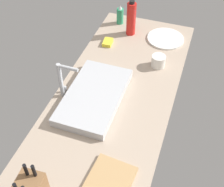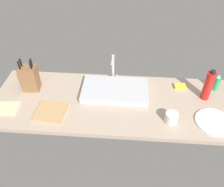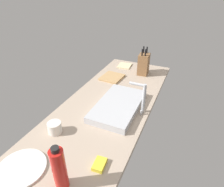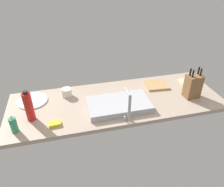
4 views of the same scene
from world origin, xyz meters
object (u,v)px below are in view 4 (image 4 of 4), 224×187
Objects in this scene: water_bottle at (29,107)px; dinner_plate at (32,101)px; dish_towel at (187,82)px; faucet at (129,104)px; sink_basin at (119,104)px; soap_bottle at (14,125)px; coffee_mug at (67,92)px; cutting_board at (156,85)px; knife_block at (193,86)px; dish_sponge at (55,124)px.

dinner_plate is at bearing -87.40° from water_bottle.
dinner_plate is at bearing -0.70° from dish_towel.
dinner_plate is at bearing -30.24° from faucet.
soap_bottle reaches higher than sink_basin.
dinner_plate is 30.47cm from coffee_mug.
sink_basin is 3.23× the size of dish_towel.
cutting_board is at bearing -150.82° from sink_basin.
soap_bottle is 0.90× the size of dish_towel.
sink_basin reaches higher than cutting_board.
knife_block is 1.07× the size of dinner_plate.
dish_towel is (-159.90, -35.41, -5.81)cm from soap_bottle.
water_bottle reaches higher than dish_sponge.
cutting_board is at bearing 179.60° from dinner_plate.
dish_towel is at bearing -151.35° from faucet.
coffee_mug is at bearing -33.92° from sink_basin.
faucet is at bearing 99.70° from sink_basin.
dish_towel is 120.25cm from coffee_mug.
dish_sponge is (121.05, 10.79, -9.67)cm from knife_block.
cutting_board is 86.97cm from coffee_mug.
dish_sponge is (55.91, -6.27, -12.66)cm from faucet.
water_bottle is 23.51cm from dish_sponge.
dish_sponge is at bearing 1.99° from knife_block.
faucet is 0.91× the size of water_bottle.
faucet is 87.63cm from dish_towel.
water_bottle reaches higher than cutting_board.
soap_bottle is at bearing 1.09° from knife_block.
coffee_mug reaches higher than cutting_board.
faucet is at bearing 28.65° from dish_towel.
cutting_board is at bearing 178.53° from coffee_mug.
dish_sponge reaches higher than dinner_plate.
dish_sponge is at bearing 20.20° from cutting_board.
water_bottle is (-10.65, -11.55, 5.86)cm from soap_bottle.
coffee_mug is 40.36cm from dish_sponge.
water_bottle is 1.00× the size of dinner_plate.
water_bottle is at bearing -3.36° from knife_block.
soap_bottle is 16.77cm from water_bottle.
soap_bottle reaches higher than cutting_board.
knife_block is 3.12× the size of coffee_mug.
coffee_mug reaches higher than dish_sponge.
water_bottle is at bearing -13.57° from faucet.
sink_basin is at bearing -80.30° from faucet.
coffee_mug is (-39.74, -38.66, -2.58)cm from soap_bottle.
cutting_board is 0.83× the size of dinner_plate.
dinner_plate is at bearing -20.20° from sink_basin.
water_bottle is 28.25cm from dinner_plate.
soap_bottle is 0.56× the size of water_bottle.
faucet is 63.67cm from coffee_mug.
coffee_mug reaches higher than dinner_plate.
dish_sponge is at bearing 146.65° from water_bottle.
coffee_mug is (44.14, -44.78, -10.02)cm from faucet.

